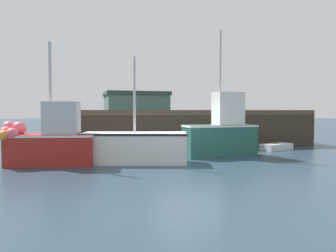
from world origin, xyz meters
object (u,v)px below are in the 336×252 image
object	(u,v)px
fishing_boat_near_left	(50,140)
rowboat	(276,147)
fishing_boat_mid	(222,132)
fishing_boat_near_right	(135,147)

from	to	relation	value
fishing_boat_near_left	rowboat	distance (m)	11.16
fishing_boat_near_left	fishing_boat_mid	distance (m)	7.21
fishing_boat_near_right	rowboat	distance (m)	8.19
fishing_boat_near_left	rowboat	xyz separation A→B (m)	(10.96, 1.96, -0.77)
fishing_boat_mid	rowboat	distance (m)	4.14
fishing_boat_near_left	fishing_boat_mid	size ratio (longest dim) A/B	0.82
fishing_boat_near_left	rowboat	bearing A→B (deg)	10.16
fishing_boat_near_left	fishing_boat_mid	world-z (taller)	fishing_boat_mid
fishing_boat_near_left	fishing_boat_mid	bearing A→B (deg)	3.98
fishing_boat_mid	rowboat	xyz separation A→B (m)	(3.77, 1.46, -0.90)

